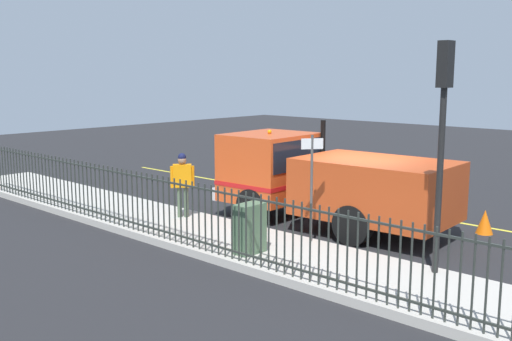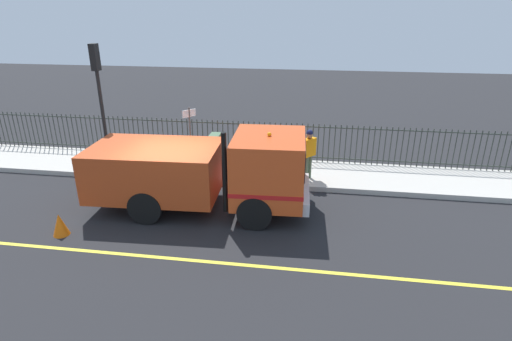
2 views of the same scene
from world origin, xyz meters
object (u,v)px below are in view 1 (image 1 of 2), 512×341
(utility_cabinet, at_px, (250,228))
(traffic_light_near, at_px, (443,112))
(street_sign, at_px, (312,176))
(work_truck, at_px, (318,176))
(worker_standing, at_px, (182,178))
(traffic_cone, at_px, (485,222))

(utility_cabinet, bearing_deg, traffic_light_near, 113.42)
(street_sign, bearing_deg, work_truck, -147.03)
(utility_cabinet, xyz_separation_m, street_sign, (-1.59, 0.42, 0.98))
(work_truck, xyz_separation_m, worker_standing, (2.36, -2.71, -0.07))
(utility_cabinet, relative_size, street_sign, 0.44)
(traffic_light_near, xyz_separation_m, traffic_cone, (-4.07, -0.65, -2.97))
(work_truck, xyz_separation_m, street_sign, (1.88, 1.22, 0.39))
(street_sign, bearing_deg, utility_cabinet, -14.67)
(work_truck, xyz_separation_m, traffic_cone, (-2.10, 3.65, -1.00))
(worker_standing, bearing_deg, work_truck, -7.54)
(work_truck, height_order, utility_cabinet, work_truck)
(worker_standing, height_order, traffic_cone, worker_standing)
(traffic_light_near, height_order, utility_cabinet, traffic_light_near)
(traffic_cone, bearing_deg, traffic_light_near, 9.12)
(traffic_cone, relative_size, street_sign, 0.25)
(work_truck, height_order, street_sign, work_truck)
(work_truck, relative_size, traffic_cone, 10.64)
(traffic_light_near, relative_size, utility_cabinet, 4.08)
(worker_standing, distance_m, street_sign, 3.98)
(work_truck, distance_m, street_sign, 2.28)
(work_truck, height_order, traffic_cone, work_truck)
(traffic_cone, height_order, street_sign, street_sign)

